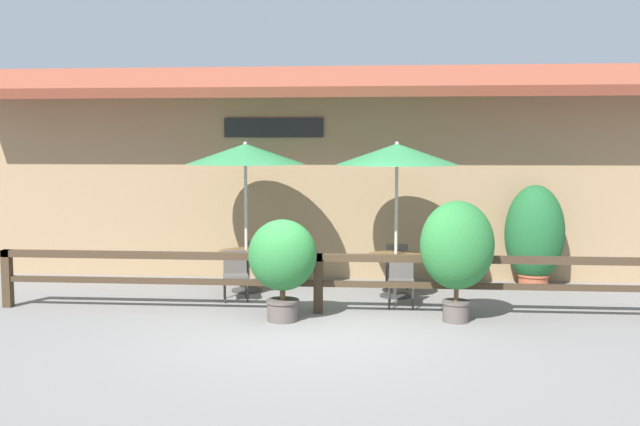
{
  "coord_description": "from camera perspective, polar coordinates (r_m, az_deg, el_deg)",
  "views": [
    {
      "loc": [
        0.96,
        -10.01,
        2.66
      ],
      "look_at": [
        -0.01,
        1.53,
        1.55
      ],
      "focal_mm": 40.0,
      "sensor_mm": 36.0,
      "label": 1
    }
  ],
  "objects": [
    {
      "name": "chair_near_streetside",
      "position": [
        12.37,
        -6.78,
        -4.77
      ],
      "size": [
        0.51,
        0.51,
        0.84
      ],
      "rotation": [
        0.0,
        0.0,
        0.25
      ],
      "color": "#514C47",
      "rests_on": "ground"
    },
    {
      "name": "dining_table_middle",
      "position": [
        12.59,
        6.08,
        -4.0
      ],
      "size": [
        1.01,
        1.01,
        0.74
      ],
      "color": "brown",
      "rests_on": "ground"
    },
    {
      "name": "chair_near_wallside",
      "position": [
        13.76,
        -5.13,
        -3.72
      ],
      "size": [
        0.43,
        0.43,
        0.84
      ],
      "rotation": [
        0.0,
        0.0,
        3.16
      ],
      "color": "#514C47",
      "rests_on": "ground"
    },
    {
      "name": "patio_umbrella_middle",
      "position": [
        12.42,
        6.17,
        4.67
      ],
      "size": [
        2.14,
        2.14,
        2.72
      ],
      "color": "#B7B2A8",
      "rests_on": "ground"
    },
    {
      "name": "dining_table_near",
      "position": [
        13.05,
        -5.91,
        -3.67
      ],
      "size": [
        1.01,
        1.01,
        0.74
      ],
      "color": "brown",
      "rests_on": "ground"
    },
    {
      "name": "potted_plant_broad_leaf",
      "position": [
        13.97,
        16.78,
        -1.71
      ],
      "size": [
        1.1,
        0.99,
        1.92
      ],
      "color": "#9E4C33",
      "rests_on": "ground"
    },
    {
      "name": "patio_railing",
      "position": [
        11.28,
        -0.14,
        -4.57
      ],
      "size": [
        10.4,
        0.14,
        0.95
      ],
      "color": "#3D2D1E",
      "rests_on": "ground"
    },
    {
      "name": "patio_umbrella_near",
      "position": [
        12.88,
        -5.99,
        4.7
      ],
      "size": [
        2.14,
        2.14,
        2.72
      ],
      "color": "#B7B2A8",
      "rests_on": "ground"
    },
    {
      "name": "potted_plant_small_flowering",
      "position": [
        10.77,
        -3.02,
        -3.7
      ],
      "size": [
        1.04,
        0.93,
        1.55
      ],
      "color": "#564C47",
      "rests_on": "ground"
    },
    {
      "name": "chair_middle_streetside",
      "position": [
        11.87,
        6.52,
        -5.21
      ],
      "size": [
        0.43,
        0.43,
        0.84
      ],
      "rotation": [
        0.0,
        0.0,
        -0.03
      ],
      "color": "#514C47",
      "rests_on": "ground"
    },
    {
      "name": "chair_middle_wallside",
      "position": [
        13.36,
        6.2,
        -4.01
      ],
      "size": [
        0.45,
        0.45,
        0.84
      ],
      "rotation": [
        0.0,
        0.0,
        3.07
      ],
      "color": "#514C47",
      "rests_on": "ground"
    },
    {
      "name": "building_facade",
      "position": [
        14.16,
        0.92,
        3.46
      ],
      "size": [
        14.28,
        1.49,
        4.23
      ],
      "color": "#997A56",
      "rests_on": "ground"
    },
    {
      "name": "ground_plane",
      "position": [
        10.4,
        -0.65,
        -9.35
      ],
      "size": [
        60.0,
        60.0,
        0.0
      ],
      "primitive_type": "plane",
      "color": "slate"
    },
    {
      "name": "potted_plant_tall_tropical",
      "position": [
        10.86,
        10.91,
        -2.74
      ],
      "size": [
        1.1,
        0.99,
        1.83
      ],
      "color": "#564C47",
      "rests_on": "ground"
    }
  ]
}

